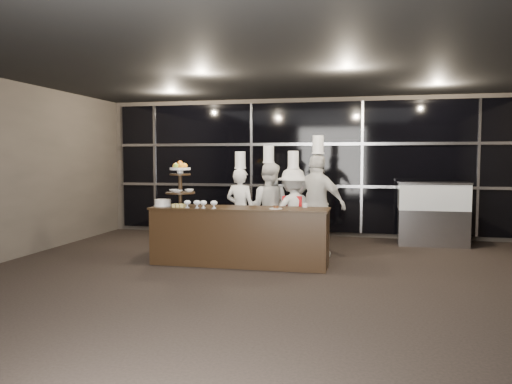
% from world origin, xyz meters
% --- Properties ---
extents(room, '(10.00, 10.00, 10.00)m').
position_xyz_m(room, '(0.00, 0.00, 1.50)').
color(room, black).
rests_on(room, ground).
extents(window_wall, '(8.60, 0.10, 2.80)m').
position_xyz_m(window_wall, '(0.00, 4.94, 1.50)').
color(window_wall, black).
rests_on(window_wall, ground).
extents(buffet_counter, '(2.84, 0.74, 0.92)m').
position_xyz_m(buffet_counter, '(-0.67, 1.79, 0.47)').
color(buffet_counter, black).
rests_on(buffet_counter, ground).
extents(display_stand, '(0.48, 0.48, 0.74)m').
position_xyz_m(display_stand, '(-1.67, 1.79, 1.34)').
color(display_stand, black).
rests_on(display_stand, buffet_counter).
extents(compotes, '(0.55, 0.11, 0.12)m').
position_xyz_m(compotes, '(-1.25, 1.57, 1.00)').
color(compotes, silver).
rests_on(compotes, buffet_counter).
extents(layer_cake, '(0.30, 0.30, 0.11)m').
position_xyz_m(layer_cake, '(-1.96, 1.74, 0.97)').
color(layer_cake, white).
rests_on(layer_cake, buffet_counter).
extents(pastry_squares, '(0.20, 0.13, 0.05)m').
position_xyz_m(pastry_squares, '(-1.63, 1.62, 0.95)').
color(pastry_squares, '#E2CD6E').
rests_on(pastry_squares, buffet_counter).
extents(small_plate, '(0.20, 0.20, 0.05)m').
position_xyz_m(small_plate, '(-0.07, 1.69, 0.94)').
color(small_plate, white).
rests_on(small_plate, buffet_counter).
extents(chef_cup, '(0.08, 0.08, 0.07)m').
position_xyz_m(chef_cup, '(0.34, 2.04, 0.96)').
color(chef_cup, white).
rests_on(chef_cup, buffet_counter).
extents(display_case, '(1.33, 0.58, 1.24)m').
position_xyz_m(display_case, '(2.57, 4.30, 0.69)').
color(display_case, '#A5A5AA').
rests_on(display_case, ground).
extents(chef_a, '(0.62, 0.48, 1.82)m').
position_xyz_m(chef_a, '(-0.92, 2.81, 0.79)').
color(chef_a, white).
rests_on(chef_a, ground).
extents(chef_b, '(0.81, 0.64, 1.92)m').
position_xyz_m(chef_b, '(-0.42, 2.92, 0.83)').
color(chef_b, silver).
rests_on(chef_b, ground).
extents(chef_c, '(1.13, 1.03, 1.83)m').
position_xyz_m(chef_c, '(0.05, 2.76, 0.78)').
color(chef_c, silver).
rests_on(chef_c, ground).
extents(chef_d, '(1.13, 0.83, 2.09)m').
position_xyz_m(chef_d, '(0.49, 2.65, 0.91)').
color(chef_d, silver).
rests_on(chef_d, ground).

